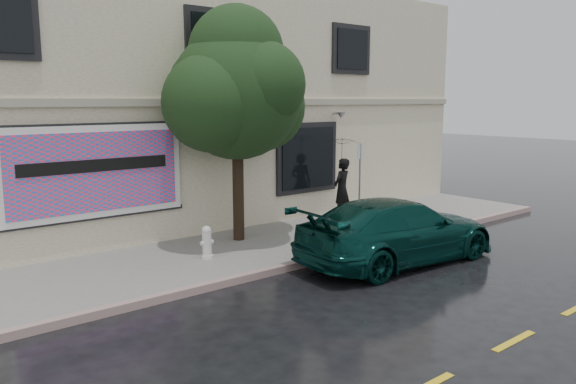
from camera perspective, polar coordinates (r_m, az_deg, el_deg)
ground at (r=11.49m, az=6.32°, el=-9.29°), size 90.00×90.00×0.00m
sidewalk at (r=13.83m, az=-3.41°, el=-5.70°), size 20.00×3.50×0.15m
curb at (r=12.51m, az=1.36°, el=-7.31°), size 20.00×0.18×0.16m
road_marking at (r=9.56m, az=21.98°, el=-13.85°), size 19.00×0.12×0.01m
building at (r=18.32m, az=-14.28°, el=8.56°), size 20.00×8.12×7.00m
billboard at (r=13.41m, az=-18.93°, el=1.96°), size 4.30×0.16×2.20m
car at (r=12.96m, az=11.07°, el=-3.86°), size 5.20×2.59×1.47m
pedestrian at (r=16.50m, az=5.49°, el=0.26°), size 0.77×0.62×1.83m
umbrella at (r=16.35m, az=5.56°, el=4.75°), size 1.24×1.24×0.76m
street_tree at (r=13.96m, az=-5.22°, el=9.85°), size 3.22×3.22×5.27m
fire_hydrant at (r=12.71m, az=-8.25°, el=-5.10°), size 0.30×0.28×0.74m
sign_pole at (r=15.67m, az=7.30°, el=1.59°), size 0.28×0.09×2.32m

